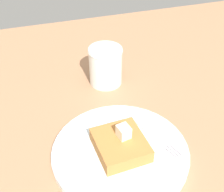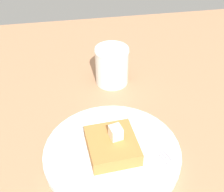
# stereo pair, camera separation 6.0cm
# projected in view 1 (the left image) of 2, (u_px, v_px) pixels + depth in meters

# --- Properties ---
(table_surface) EXTENTS (1.16, 1.16, 0.03)m
(table_surface) POSITION_uv_depth(u_px,v_px,m) (150.00, 163.00, 0.55)
(table_surface) COLOR #A17250
(table_surface) RESTS_ON ground
(plate) EXTENTS (0.24, 0.24, 0.01)m
(plate) POSITION_uv_depth(u_px,v_px,m) (120.00, 152.00, 0.54)
(plate) COLOR white
(plate) RESTS_ON table_surface
(toast_slice_center) EXTENTS (0.09, 0.10, 0.03)m
(toast_slice_center) POSITION_uv_depth(u_px,v_px,m) (120.00, 145.00, 0.53)
(toast_slice_center) COLOR #B16F36
(toast_slice_center) RESTS_ON plate
(butter_pat_primary) EXTENTS (0.02, 0.03, 0.02)m
(butter_pat_primary) POSITION_uv_depth(u_px,v_px,m) (124.00, 132.00, 0.52)
(butter_pat_primary) COLOR #F0E8C9
(butter_pat_primary) RESTS_ON toast_slice_center
(fork) EXTENTS (0.07, 0.16, 0.00)m
(fork) POSITION_uv_depth(u_px,v_px,m) (151.00, 134.00, 0.56)
(fork) COLOR silver
(fork) RESTS_ON plate
(syrup_jar) EXTENTS (0.08, 0.08, 0.09)m
(syrup_jar) POSITION_uv_depth(u_px,v_px,m) (106.00, 67.00, 0.69)
(syrup_jar) COLOR #461B09
(syrup_jar) RESTS_ON table_surface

